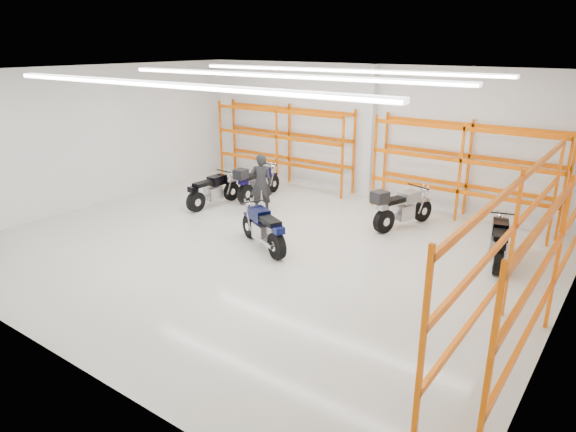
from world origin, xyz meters
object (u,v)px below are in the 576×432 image
Objects in this scene: motorcycle_main at (264,230)px; motorcycle_back_a at (211,192)px; motorcycle_back_b at (256,183)px; motorcycle_back_c at (399,209)px; standing_man at (261,184)px; structural_column at (370,133)px; motorcycle_back_d at (499,243)px.

motorcycle_back_a is at bearing 153.10° from motorcycle_main.
motorcycle_back_b is 1.00× the size of motorcycle_back_c.
standing_man is (-4.16, -1.22, 0.35)m from motorcycle_back_c.
motorcycle_back_a is 6.11m from motorcycle_back_c.
motorcycle_back_b is 5.24m from motorcycle_back_c.
motorcycle_back_c reaches higher than motorcycle_main.
motorcycle_back_a is 1.84m from standing_man.
motorcycle_main is 0.97× the size of motorcycle_back_a.
motorcycle_main is 4.18m from motorcycle_back_c.
motorcycle_main reaches higher than motorcycle_back_a.
structural_column is at bearing -158.38° from standing_man.
motorcycle_back_d is at bearing 142.11° from standing_man.
motorcycle_back_c is at bearing 1.85° from motorcycle_back_b.
motorcycle_back_c reaches higher than motorcycle_back_a.
structural_column reaches higher than motorcycle_back_a.
structural_column is (-5.28, 3.24, 1.73)m from motorcycle_back_d.
motorcycle_main is at bearing -152.92° from motorcycle_back_d.
motorcycle_back_d is at bearing 27.08° from motorcycle_main.
motorcycle_back_b is 0.53× the size of structural_column.
motorcycle_back_a is (-3.69, 1.87, -0.02)m from motorcycle_main.
motorcycle_main is 1.14× the size of standing_man.
standing_man is 0.42× the size of structural_column.
motorcycle_back_c is 0.53× the size of structural_column.
structural_column reaches higher than motorcycle_back_c.
standing_man is at bearing -177.41° from motorcycle_back_d.
motorcycle_back_d is at bearing 5.07° from motorcycle_back_a.
motorcycle_back_b is at bearing 131.96° from motorcycle_main.
motorcycle_back_b is 1.25× the size of standing_man.
motorcycle_back_b is at bearing 174.97° from motorcycle_back_d.
structural_column is at bearing 133.98° from motorcycle_back_c.
motorcycle_back_a is at bearing -113.00° from motorcycle_back_b.
standing_man reaches higher than motorcycle_back_a.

